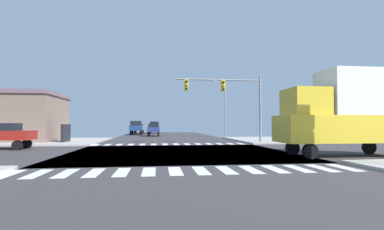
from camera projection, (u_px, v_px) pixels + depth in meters
name	position (u px, v px, depth m)	size (l,w,h in m)	color
ground	(180.00, 153.00, 18.10)	(90.00, 90.00, 0.05)	#3B3739
sidewalk_corner_ne	(286.00, 140.00, 31.60)	(12.00, 12.00, 0.14)	#B2ADA3
sidewalk_corner_nw	(42.00, 141.00, 28.41)	(12.00, 12.00, 0.14)	#B3ACA4
crosswalk_near	(188.00, 171.00, 10.83)	(13.50, 2.00, 0.01)	white
crosswalk_far	(170.00, 144.00, 25.31)	(13.50, 2.00, 0.01)	white
traffic_signal_mast	(227.00, 93.00, 25.77)	(7.97, 0.55, 6.27)	gray
street_lamp	(223.00, 103.00, 39.69)	(1.78, 0.32, 8.02)	gray
bank_building	(7.00, 117.00, 28.47)	(11.85, 7.39, 5.02)	#826959
suv_nearside_1	(154.00, 126.00, 56.37)	(1.96, 4.60, 2.34)	black
sedan_farside_1	(139.00, 128.00, 55.00)	(1.80, 4.30, 1.88)	black
pickup_queued_2	(136.00, 127.00, 48.02)	(2.00, 5.10, 2.35)	black
sedan_leading_2	(154.00, 129.00, 42.52)	(1.80, 4.30, 1.88)	black
box_truck_middle_1	(345.00, 111.00, 15.83)	(7.20, 2.40, 4.85)	black
sedan_outer_4	(1.00, 134.00, 20.07)	(4.30, 1.80, 1.88)	black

